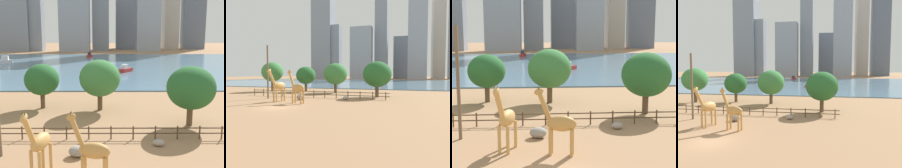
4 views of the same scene
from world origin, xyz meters
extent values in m
plane|color=#9E7551|center=(0.00, 80.00, 0.00)|extent=(400.00, 400.00, 0.00)
cube|color=slate|center=(0.00, 77.00, 0.10)|extent=(180.00, 86.00, 0.20)
cylinder|color=tan|center=(-3.09, 4.49, 1.04)|extent=(0.30, 0.30, 2.08)
cylinder|color=tan|center=(-3.71, 4.67, 1.04)|extent=(0.30, 0.30, 2.08)
cylinder|color=tan|center=(-2.66, 6.04, 1.04)|extent=(0.30, 0.30, 2.08)
cylinder|color=tan|center=(-3.28, 6.21, 1.04)|extent=(0.30, 0.30, 2.08)
ellipsoid|color=tan|center=(-3.18, 5.35, 2.44)|extent=(1.50, 2.46, 1.20)
cylinder|color=tan|center=(-3.55, 4.03, 3.70)|extent=(0.72, 1.41, 2.22)
ellipsoid|color=tan|center=(-3.69, 3.53, 4.72)|extent=(0.59, 0.95, 0.76)
cone|color=brown|center=(-3.60, 3.50, 5.07)|extent=(0.13, 0.13, 0.22)
cone|color=brown|center=(-3.78, 3.55, 5.07)|extent=(0.13, 0.13, 0.22)
cylinder|color=#C18C47|center=(-0.10, 3.99, 0.97)|extent=(0.27, 0.27, 1.95)
cylinder|color=#C18C47|center=(0.02, 4.58, 0.97)|extent=(0.27, 0.27, 1.95)
cylinder|color=#C18C47|center=(1.37, 3.68, 0.97)|extent=(0.27, 0.27, 1.95)
cylinder|color=#C18C47|center=(1.50, 4.27, 0.97)|extent=(0.27, 0.27, 1.95)
ellipsoid|color=#C18C47|center=(0.70, 4.13, 2.29)|extent=(2.28, 1.29, 1.13)
cylinder|color=#C18C47|center=(-0.47, 4.37, 3.51)|extent=(1.15, 0.57, 2.13)
ellipsoid|color=#C18C47|center=(-0.86, 4.46, 4.52)|extent=(0.87, 0.51, 0.67)
cone|color=brown|center=(-0.87, 4.37, 4.85)|extent=(0.12, 0.12, 0.21)
cone|color=brown|center=(-0.84, 4.54, 4.85)|extent=(0.12, 0.12, 0.21)
cylinder|color=brown|center=(-7.28, 8.30, 4.58)|extent=(0.28, 0.28, 9.16)
ellipsoid|color=gray|center=(6.10, 10.38, 0.31)|extent=(1.03, 0.83, 0.62)
ellipsoid|color=gray|center=(-0.97, 8.24, 0.44)|extent=(1.42, 1.19, 0.89)
cylinder|color=#4C3826|center=(-8.77, 12.00, 0.65)|extent=(0.14, 0.14, 1.30)
cylinder|color=#4C3826|center=(-6.65, 12.00, 0.65)|extent=(0.14, 0.14, 1.30)
cylinder|color=#4C3826|center=(-4.54, 12.00, 0.65)|extent=(0.14, 0.14, 1.30)
cylinder|color=#4C3826|center=(-2.42, 12.00, 0.65)|extent=(0.14, 0.14, 1.30)
cylinder|color=#4C3826|center=(-0.31, 12.00, 0.65)|extent=(0.14, 0.14, 1.30)
cylinder|color=#4C3826|center=(1.81, 12.00, 0.65)|extent=(0.14, 0.14, 1.30)
cylinder|color=#4C3826|center=(3.92, 12.00, 0.65)|extent=(0.14, 0.14, 1.30)
cylinder|color=#4C3826|center=(6.04, 12.00, 0.65)|extent=(0.14, 0.14, 1.30)
cylinder|color=#4C3826|center=(8.16, 12.00, 0.65)|extent=(0.14, 0.14, 1.30)
cylinder|color=#4C3826|center=(10.27, 12.00, 0.65)|extent=(0.14, 0.14, 1.30)
cube|color=#4C3826|center=(0.00, 12.00, 1.10)|extent=(26.10, 0.08, 0.10)
cube|color=#4C3826|center=(0.00, 12.00, 0.59)|extent=(26.10, 0.08, 0.10)
cylinder|color=brown|center=(0.38, 22.49, 1.06)|extent=(0.65, 0.65, 2.11)
ellipsoid|color=#387A3D|center=(0.38, 22.49, 4.24)|extent=(5.32, 5.32, 4.79)
cylinder|color=brown|center=(-7.38, 23.45, 1.02)|extent=(0.60, 0.60, 2.04)
ellipsoid|color=#26602D|center=(-7.38, 23.45, 3.89)|extent=(4.62, 4.62, 4.16)
cylinder|color=brown|center=(10.44, 16.14, 1.05)|extent=(0.64, 0.64, 2.10)
ellipsoid|color=#26602D|center=(10.44, 16.14, 4.19)|extent=(5.23, 5.23, 4.70)
cube|color=#B22D28|center=(-7.02, 104.44, 0.66)|extent=(2.20, 4.74, 0.91)
cube|color=#333338|center=(-7.09, 103.88, 1.66)|extent=(1.29, 1.77, 1.10)
cube|color=#B22D28|center=(5.71, 58.05, 0.65)|extent=(3.84, 4.62, 0.90)
cube|color=silver|center=(5.39, 57.59, 1.63)|extent=(1.79, 1.94, 1.08)
cube|color=#939EAD|center=(-17.73, 142.34, 19.83)|extent=(16.20, 9.10, 39.66)
cube|color=gray|center=(-41.27, 148.06, 21.75)|extent=(10.21, 9.46, 43.50)
cube|color=slate|center=(13.81, 169.37, 17.38)|extent=(17.49, 15.14, 34.77)
camera|label=1|loc=(1.77, -13.42, 9.99)|focal=45.00mm
camera|label=2|loc=(15.54, -23.95, 4.34)|focal=35.00mm
camera|label=3|loc=(-0.71, -19.16, 8.60)|focal=55.00mm
camera|label=4|loc=(11.00, -19.17, 7.30)|focal=35.00mm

